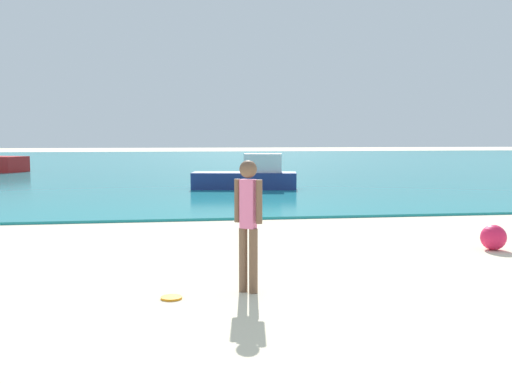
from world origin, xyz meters
The scene contains 5 objects.
water centered at (0.00, 42.11, 0.03)m, with size 160.00×60.00×0.06m, color teal.
person_standing centered at (-0.38, 5.99, 0.91)m, with size 0.31×0.25×1.60m.
frisbee centered at (-1.30, 5.84, 0.01)m, with size 0.25×0.25×0.03m, color orange.
boat_near centered at (1.42, 19.35, 0.48)m, with size 3.76×1.79×1.23m.
beach_ball centered at (4.00, 8.04, 0.21)m, with size 0.42×0.42×0.42m, color #E51E4C.
Camera 1 is at (-1.30, -0.88, 1.87)m, focal length 41.15 mm.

